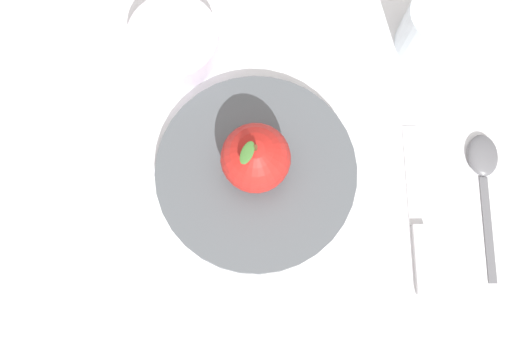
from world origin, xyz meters
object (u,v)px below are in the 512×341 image
(knife, at_px, (418,224))
(spoon, at_px, (484,171))
(apple, at_px, (256,158))
(dinner_plate, at_px, (256,172))
(side_bowl, at_px, (174,41))
(cup, at_px, (435,27))

(knife, xyz_separation_m, spoon, (-0.10, -0.00, 0.00))
(apple, distance_m, knife, 0.20)
(dinner_plate, xyz_separation_m, side_bowl, (-0.01, -0.18, 0.01))
(cup, relative_size, spoon, 0.51)
(apple, xyz_separation_m, side_bowl, (-0.01, -0.17, -0.03))
(dinner_plate, bearing_deg, cup, -177.16)
(knife, bearing_deg, cup, -131.67)
(dinner_plate, relative_size, side_bowl, 2.16)
(apple, bearing_deg, spoon, 143.67)
(cup, distance_m, knife, 0.22)
(cup, bearing_deg, side_bowl, -34.11)
(dinner_plate, relative_size, spoon, 1.51)
(knife, bearing_deg, apple, -54.81)
(apple, bearing_deg, dinner_plate, 58.33)
(apple, distance_m, side_bowl, 0.18)
(knife, bearing_deg, dinner_plate, -53.34)
(dinner_plate, bearing_deg, knife, 126.66)
(knife, height_order, spoon, spoon)
(dinner_plate, distance_m, knife, 0.19)
(side_bowl, bearing_deg, spoon, 121.12)
(dinner_plate, distance_m, side_bowl, 0.18)
(dinner_plate, distance_m, spoon, 0.25)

